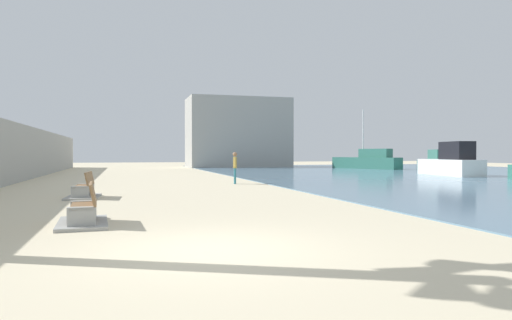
{
  "coord_description": "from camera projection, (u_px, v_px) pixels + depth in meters",
  "views": [
    {
      "loc": [
        -1.38,
        -7.86,
        1.68
      ],
      "look_at": [
        3.94,
        10.61,
        1.39
      ],
      "focal_mm": 32.31,
      "sensor_mm": 36.0,
      "label": 1
    }
  ],
  "objects": [
    {
      "name": "boat_distant",
      "position": [
        441.0,
        163.0,
        50.85
      ],
      "size": [
        3.11,
        6.91,
        1.61
      ],
      "color": "white",
      "rests_on": "water_bay"
    },
    {
      "name": "boat_far_left",
      "position": [
        368.0,
        161.0,
        48.34
      ],
      "size": [
        4.74,
        7.73,
        6.26
      ],
      "color": "#337060",
      "rests_on": "water_bay"
    },
    {
      "name": "harbor_building",
      "position": [
        238.0,
        133.0,
        55.38
      ],
      "size": [
        12.0,
        6.0,
        8.23
      ],
      "primitive_type": "cube",
      "color": "#9E9E99",
      "rests_on": "ground"
    },
    {
      "name": "bench_far",
      "position": [
        84.0,
        192.0,
        17.17
      ],
      "size": [
        1.24,
        2.17,
        0.98
      ],
      "color": "#9E9E99",
      "rests_on": "ground"
    },
    {
      "name": "ground_plane",
      "position": [
        150.0,
        184.0,
        25.25
      ],
      "size": [
        120.0,
        120.0,
        0.0
      ],
      "primitive_type": "plane",
      "color": "beige"
    },
    {
      "name": "water_bay",
      "position": [
        504.0,
        177.0,
        31.89
      ],
      "size": [
        36.0,
        68.0,
        0.04
      ],
      "primitive_type": "cube",
      "color": "slate",
      "rests_on": "ground"
    },
    {
      "name": "person_walking",
      "position": [
        235.0,
        165.0,
        25.03
      ],
      "size": [
        0.24,
        0.52,
        1.74
      ],
      "color": "teal",
      "rests_on": "ground"
    },
    {
      "name": "boat_outer",
      "position": [
        436.0,
        163.0,
        43.95
      ],
      "size": [
        4.31,
        7.59,
        1.97
      ],
      "color": "#337060",
      "rests_on": "water_bay"
    },
    {
      "name": "boat_nearest",
      "position": [
        451.0,
        163.0,
        33.77
      ],
      "size": [
        2.59,
        6.18,
        2.47
      ],
      "color": "white",
      "rests_on": "water_bay"
    },
    {
      "name": "bench_near",
      "position": [
        84.0,
        215.0,
        10.76
      ],
      "size": [
        1.2,
        2.15,
        0.98
      ],
      "color": "#9E9E99",
      "rests_on": "ground"
    }
  ]
}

